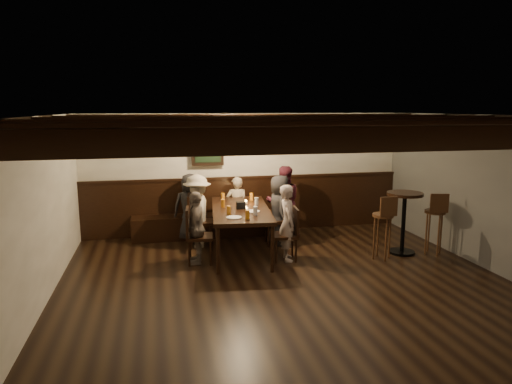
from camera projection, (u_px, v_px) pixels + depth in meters
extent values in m
plane|color=black|center=(298.00, 297.00, 6.11)|extent=(7.00, 7.00, 0.00)
plane|color=black|center=(301.00, 116.00, 5.68)|extent=(7.00, 7.00, 0.00)
plane|color=beige|center=(247.00, 173.00, 9.25)|extent=(6.50, 0.00, 6.50)
plane|color=beige|center=(28.00, 224.00, 5.20)|extent=(0.00, 7.00, 7.00)
cube|color=black|center=(247.00, 205.00, 9.33)|extent=(6.50, 0.08, 1.10)
cube|color=black|center=(210.00, 225.00, 8.97)|extent=(3.00, 0.45, 0.45)
cube|color=black|center=(207.00, 147.00, 8.89)|extent=(0.62, 0.12, 0.72)
cube|color=black|center=(208.00, 147.00, 8.83)|extent=(0.50, 0.02, 0.58)
cube|color=black|center=(442.00, 138.00, 2.91)|extent=(6.50, 0.10, 0.16)
cube|color=black|center=(362.00, 130.00, 4.02)|extent=(6.50, 0.10, 0.16)
cube|color=black|center=(317.00, 125.00, 5.14)|extent=(6.50, 0.10, 0.16)
cube|color=black|center=(288.00, 122.00, 6.25)|extent=(6.50, 0.10, 0.16)
cube|color=black|center=(268.00, 120.00, 7.36)|extent=(6.50, 0.10, 0.16)
cube|color=black|center=(253.00, 118.00, 8.48)|extent=(6.50, 0.10, 0.16)
sphere|color=#FFE099|center=(98.00, 126.00, 7.90)|extent=(0.07, 0.07, 0.07)
sphere|color=#FFE099|center=(178.00, 126.00, 8.19)|extent=(0.07, 0.07, 0.07)
sphere|color=#FFE099|center=(253.00, 125.00, 8.48)|extent=(0.07, 0.07, 0.07)
sphere|color=#FFE099|center=(323.00, 124.00, 8.77)|extent=(0.07, 0.07, 0.07)
sphere|color=#FFE099|center=(388.00, 124.00, 9.06)|extent=(0.07, 0.07, 0.07)
cube|color=black|center=(241.00, 210.00, 7.86)|extent=(1.20, 2.23, 0.06)
cylinder|color=black|center=(218.00, 251.00, 6.91)|extent=(0.06, 0.06, 0.74)
cylinder|color=black|center=(216.00, 219.00, 8.87)|extent=(0.06, 0.06, 0.74)
cylinder|color=black|center=(272.00, 249.00, 6.99)|extent=(0.06, 0.06, 0.74)
cylinder|color=black|center=(258.00, 218.00, 8.96)|extent=(0.06, 0.06, 0.74)
cube|color=black|center=(201.00, 222.00, 8.29)|extent=(0.49, 0.49, 0.05)
cube|color=black|center=(189.00, 208.00, 8.22)|extent=(0.09, 0.44, 0.48)
cube|color=black|center=(200.00, 237.00, 7.41)|extent=(0.46, 0.46, 0.05)
cube|color=black|center=(188.00, 222.00, 7.35)|extent=(0.09, 0.42, 0.46)
cube|color=black|center=(277.00, 220.00, 8.43)|extent=(0.48, 0.48, 0.05)
cube|color=black|center=(287.00, 206.00, 8.40)|extent=(0.09, 0.44, 0.48)
cube|color=black|center=(285.00, 236.00, 7.56)|extent=(0.45, 0.45, 0.05)
cube|color=black|center=(296.00, 221.00, 7.53)|extent=(0.08, 0.41, 0.44)
imported|color=#242325|center=(190.00, 207.00, 8.67)|extent=(0.67, 0.48, 1.29)
imported|color=#9F947F|center=(237.00, 207.00, 8.92)|extent=(0.46, 0.33, 1.19)
imported|color=maroon|center=(284.00, 202.00, 8.85)|extent=(0.74, 0.61, 1.41)
imported|color=#AEA593|center=(198.00, 211.00, 8.24)|extent=(0.59, 0.91, 1.33)
imported|color=gray|center=(196.00, 227.00, 7.38)|extent=(0.37, 0.73, 1.19)
imported|color=#28272A|center=(279.00, 210.00, 8.40)|extent=(0.48, 0.68, 1.30)
imported|color=#B2A097|center=(288.00, 223.00, 7.52)|extent=(0.35, 0.49, 1.27)
cylinder|color=#BF7219|center=(223.00, 197.00, 8.50)|extent=(0.07, 0.07, 0.14)
cylinder|color=#BF7219|center=(251.00, 197.00, 8.50)|extent=(0.07, 0.07, 0.14)
cylinder|color=#BF7219|center=(223.00, 203.00, 7.91)|extent=(0.07, 0.07, 0.14)
cylinder|color=silver|center=(257.00, 201.00, 8.07)|extent=(0.07, 0.07, 0.14)
cylinder|color=#BF7219|center=(229.00, 210.00, 7.38)|extent=(0.07, 0.07, 0.14)
cylinder|color=silver|center=(255.00, 211.00, 7.33)|extent=(0.07, 0.07, 0.14)
cylinder|color=#BF7219|center=(247.00, 215.00, 7.07)|extent=(0.07, 0.07, 0.14)
cylinder|color=white|center=(234.00, 217.00, 7.15)|extent=(0.24, 0.24, 0.01)
cylinder|color=white|center=(253.00, 211.00, 7.58)|extent=(0.24, 0.24, 0.01)
cube|color=black|center=(241.00, 205.00, 7.80)|extent=(0.15, 0.10, 0.12)
cylinder|color=beige|center=(246.00, 203.00, 8.16)|extent=(0.05, 0.05, 0.05)
cylinder|color=black|center=(402.00, 252.00, 7.98)|extent=(0.45, 0.45, 0.04)
cylinder|color=black|center=(403.00, 224.00, 7.88)|extent=(0.07, 0.07, 1.01)
cylinder|color=black|center=(405.00, 194.00, 7.79)|extent=(0.61, 0.61, 0.05)
cylinder|color=#3C2613|center=(383.00, 215.00, 7.55)|extent=(0.34, 0.34, 0.05)
cube|color=#3C2613|center=(389.00, 207.00, 7.36)|extent=(0.30, 0.04, 0.32)
cylinder|color=#3C2613|center=(435.00, 212.00, 7.81)|extent=(0.34, 0.34, 0.05)
cube|color=#3C2613|center=(439.00, 203.00, 7.61)|extent=(0.30, 0.10, 0.32)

